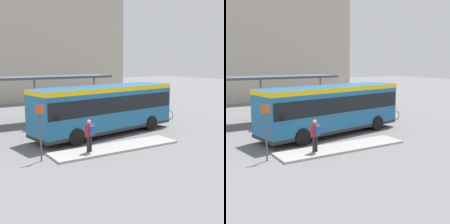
# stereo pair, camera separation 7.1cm
# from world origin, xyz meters

# --- Properties ---
(ground_plane) EXTENTS (120.00, 120.00, 0.00)m
(ground_plane) POSITION_xyz_m (0.00, 0.00, 0.00)
(ground_plane) COLOR slate
(curb_island) EXTENTS (7.67, 1.80, 0.12)m
(curb_island) POSITION_xyz_m (-1.33, -3.42, 0.06)
(curb_island) COLOR #9E9E99
(curb_island) RESTS_ON ground_plane
(city_bus) EXTENTS (10.62, 4.11, 3.25)m
(city_bus) POSITION_xyz_m (0.01, 0.00, 1.89)
(city_bus) COLOR #1E6093
(city_bus) RESTS_ON ground_plane
(pedestrian_waiting) EXTENTS (0.52, 0.55, 1.74)m
(pedestrian_waiting) POSITION_xyz_m (-3.09, -3.59, 1.12)
(pedestrian_waiting) COLOR #232328
(pedestrian_waiting) RESTS_ON curb_island
(bicycle_blue) EXTENTS (0.48, 1.76, 0.76)m
(bicycle_blue) POSITION_xyz_m (7.34, 2.27, 0.38)
(bicycle_blue) COLOR black
(bicycle_blue) RESTS_ON ground_plane
(bicycle_black) EXTENTS (0.48, 1.76, 0.76)m
(bicycle_black) POSITION_xyz_m (7.50, 3.16, 0.38)
(bicycle_black) COLOR black
(bicycle_black) RESTS_ON ground_plane
(bicycle_yellow) EXTENTS (0.48, 1.67, 0.73)m
(bicycle_yellow) POSITION_xyz_m (7.48, 4.06, 0.37)
(bicycle_yellow) COLOR black
(bicycle_yellow) RESTS_ON ground_plane
(station_shelter) EXTENTS (12.56, 2.78, 3.70)m
(station_shelter) POSITION_xyz_m (-2.83, 6.16, 3.54)
(station_shelter) COLOR #4C515B
(station_shelter) RESTS_ON ground_plane
(potted_planter_near_shelter) EXTENTS (0.80, 0.80, 1.35)m
(potted_planter_near_shelter) POSITION_xyz_m (-3.88, 3.86, 0.71)
(potted_planter_near_shelter) COLOR slate
(potted_planter_near_shelter) RESTS_ON ground_plane
(potted_planter_far_side) EXTENTS (0.98, 0.98, 1.35)m
(potted_planter_far_side) POSITION_xyz_m (-0.39, 4.02, 0.69)
(potted_planter_far_side) COLOR slate
(potted_planter_far_side) RESTS_ON ground_plane
(platform_sign) EXTENTS (0.44, 0.08, 2.80)m
(platform_sign) POSITION_xyz_m (-5.67, -3.32, 1.56)
(platform_sign) COLOR #4C4C51
(platform_sign) RESTS_ON ground_plane
(station_building) EXTENTS (25.33, 14.81, 14.62)m
(station_building) POSITION_xyz_m (1.17, 25.90, 7.31)
(station_building) COLOR #B2A899
(station_building) RESTS_ON ground_plane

